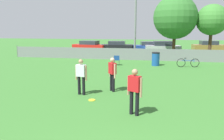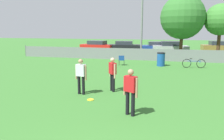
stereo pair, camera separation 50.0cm
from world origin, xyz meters
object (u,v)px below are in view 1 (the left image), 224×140
tree_near_pole (175,17)px  folding_chair_sideline (117,59)px  parked_car_dark (117,46)px  player_thrower_red (135,89)px  light_pole (136,0)px  parked_car_blue (149,47)px  tree_far_right (212,20)px  bicycle_sideline (188,63)px  parked_car_red (90,46)px  frisbee_disc (92,100)px  parked_car_silver (163,47)px  player_defender_red (112,72)px  trash_bin (156,59)px  parked_car_tan (209,46)px  player_receiver_white (81,75)px

tree_near_pole → folding_chair_sideline: 8.42m
parked_car_dark → player_thrower_red: bearing=-82.8°
light_pole → player_thrower_red: light_pole is taller
parked_car_blue → tree_far_right: bearing=-54.3°
tree_near_pole → parked_car_blue: size_ratio=1.39×
bicycle_sideline → parked_car_red: bearing=128.9°
light_pole → player_thrower_red: bearing=-84.6°
frisbee_disc → parked_car_silver: 19.58m
player_thrower_red → folding_chair_sideline: size_ratio=1.97×
bicycle_sideline → parked_car_blue: (-3.34, 11.58, 0.29)m
parked_car_red → parked_car_dark: bearing=15.6°
tree_near_pole → player_defender_red: (-3.74, -13.32, -3.12)m
trash_bin → parked_car_dark: size_ratio=0.25×
player_defender_red → parked_car_tan: 22.95m
trash_bin → parked_car_tan: (6.84, 13.29, 0.12)m
light_pole → player_defender_red: light_pole is taller
bicycle_sideline → parked_car_red: (-11.31, 11.07, 0.31)m
tree_near_pole → parked_car_red: size_ratio=1.32×
bicycle_sideline → frisbee_disc: bearing=-125.3°
player_thrower_red → parked_car_red: size_ratio=0.34×
tree_near_pole → player_receiver_white: 15.32m
player_thrower_red → parked_car_red: 22.94m
player_defender_red → folding_chair_sideline: bearing=150.4°
player_thrower_red → parked_car_red: bearing=136.6°
player_receiver_white → parked_car_silver: size_ratio=0.37×
parked_car_dark → parked_car_tan: bearing=5.3°
parked_car_dark → parked_car_silver: parked_car_silver is taller
folding_chair_sideline → parked_car_blue: parked_car_blue is taller
light_pole → parked_car_silver: (2.91, 5.42, -4.98)m
player_receiver_white → folding_chair_sideline: (0.12, 8.27, -0.44)m
tree_near_pole → player_defender_red: 14.19m
parked_car_silver → trash_bin: bearing=-101.8°
folding_chair_sideline → bicycle_sideline: folding_chair_sideline is taller
player_receiver_white → trash_bin: (3.21, 8.72, -0.38)m
frisbee_disc → parked_car_red: size_ratio=0.06×
tree_near_pole → parked_car_red: 12.39m
parked_car_tan → player_defender_red: bearing=-118.3°
parked_car_red → folding_chair_sideline: bearing=-53.7°
parked_car_silver → parked_car_dark: bearing=160.1°
player_defender_red → folding_chair_sideline: (-1.12, 7.45, -0.44)m
folding_chair_sideline → parked_car_red: size_ratio=0.17×
player_receiver_white → frisbee_disc: player_receiver_white is taller
player_thrower_red → frisbee_disc: player_thrower_red is taller
player_thrower_red → parked_car_dark: size_ratio=0.36×
parked_car_tan → light_pole: bearing=-141.1°
folding_chair_sideline → parked_car_red: (-5.77, 11.27, 0.17)m
parked_car_dark → parked_car_tan: parked_car_tan is taller
tree_near_pole → player_thrower_red: tree_near_pole is taller
trash_bin → parked_car_silver: (0.80, 9.88, 0.15)m
parked_car_silver → parked_car_red: bearing=167.3°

